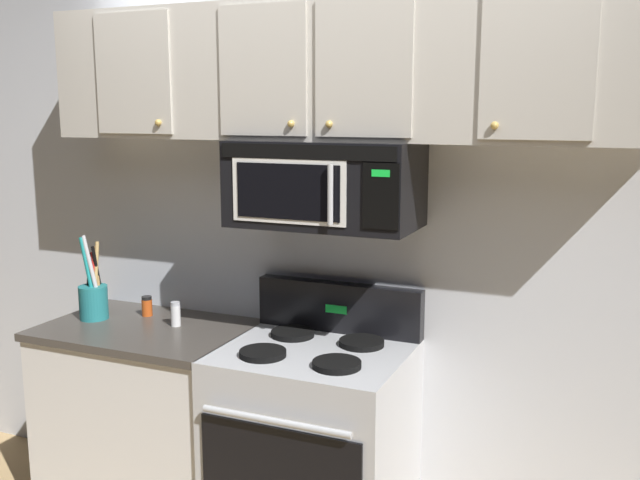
{
  "coord_description": "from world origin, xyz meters",
  "views": [
    {
      "loc": [
        1.13,
        -2.15,
        1.88
      ],
      "look_at": [
        0.0,
        0.49,
        1.35
      ],
      "focal_mm": 40.25,
      "sensor_mm": 36.0,
      "label": 1
    }
  ],
  "objects_px": {
    "utensil_crock_teal": "(93,297)",
    "salt_shaker": "(176,314)",
    "over_range_microwave": "(325,184)",
    "stove_range": "(314,448)",
    "spice_jar": "(147,306)"
  },
  "relations": [
    {
      "from": "utensil_crock_teal",
      "to": "salt_shaker",
      "type": "bearing_deg",
      "value": 7.15
    },
    {
      "from": "over_range_microwave",
      "to": "salt_shaker",
      "type": "relative_size",
      "value": 6.72
    },
    {
      "from": "stove_range",
      "to": "salt_shaker",
      "type": "height_order",
      "value": "stove_range"
    },
    {
      "from": "stove_range",
      "to": "utensil_crock_teal",
      "type": "xyz_separation_m",
      "value": [
        -1.14,
        0.01,
        0.54
      ]
    },
    {
      "from": "stove_range",
      "to": "utensil_crock_teal",
      "type": "relative_size",
      "value": 2.79
    },
    {
      "from": "over_range_microwave",
      "to": "utensil_crock_teal",
      "type": "distance_m",
      "value": 1.28
    },
    {
      "from": "spice_jar",
      "to": "salt_shaker",
      "type": "bearing_deg",
      "value": -21.07
    },
    {
      "from": "salt_shaker",
      "to": "spice_jar",
      "type": "bearing_deg",
      "value": 158.93
    },
    {
      "from": "stove_range",
      "to": "over_range_microwave",
      "type": "relative_size",
      "value": 1.47
    },
    {
      "from": "over_range_microwave",
      "to": "stove_range",
      "type": "bearing_deg",
      "value": -89.86
    },
    {
      "from": "over_range_microwave",
      "to": "salt_shaker",
      "type": "height_order",
      "value": "over_range_microwave"
    },
    {
      "from": "stove_range",
      "to": "spice_jar",
      "type": "xyz_separation_m",
      "value": [
        -0.94,
        0.15,
        0.48
      ]
    },
    {
      "from": "stove_range",
      "to": "spice_jar",
      "type": "relative_size",
      "value": 11.74
    },
    {
      "from": "over_range_microwave",
      "to": "salt_shaker",
      "type": "distance_m",
      "value": 0.95
    },
    {
      "from": "utensil_crock_teal",
      "to": "salt_shaker",
      "type": "xyz_separation_m",
      "value": [
        0.42,
        0.05,
        -0.05
      ]
    }
  ]
}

